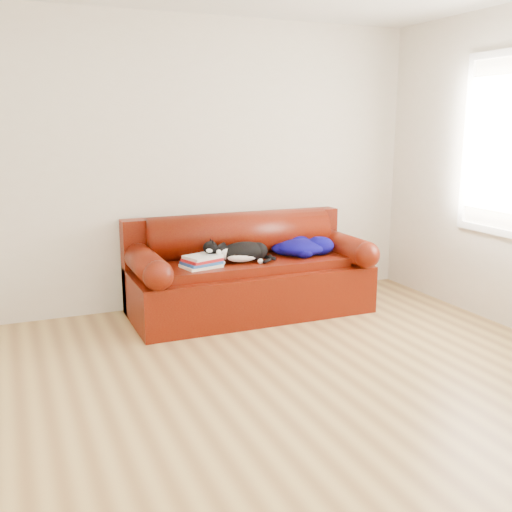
{
  "coord_description": "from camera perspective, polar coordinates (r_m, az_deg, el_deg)",
  "views": [
    {
      "loc": [
        -1.56,
        -3.28,
        1.67
      ],
      "look_at": [
        0.4,
        1.35,
        0.55
      ],
      "focal_mm": 42.0,
      "sensor_mm": 36.0,
      "label": 1
    }
  ],
  "objects": [
    {
      "name": "ground",
      "position": [
        3.99,
        2.28,
        -12.18
      ],
      "size": [
        4.5,
        4.5,
        0.0
      ],
      "primitive_type": "plane",
      "color": "olive",
      "rests_on": "ground"
    },
    {
      "name": "sofa_back",
      "position": [
        5.5,
        -1.58,
        0.71
      ],
      "size": [
        2.1,
        1.01,
        0.88
      ],
      "color": "#3A0203",
      "rests_on": "ground"
    },
    {
      "name": "room_shell",
      "position": [
        3.7,
        4.18,
        12.45
      ],
      "size": [
        4.52,
        4.02,
        2.61
      ],
      "color": "beige",
      "rests_on": "ground"
    },
    {
      "name": "book_stack",
      "position": [
        4.98,
        -5.18,
        -0.51
      ],
      "size": [
        0.34,
        0.3,
        0.1
      ],
      "rotation": [
        0.0,
        0.0,
        0.28
      ],
      "color": "white",
      "rests_on": "sofa_base"
    },
    {
      "name": "sofa_base",
      "position": [
        5.35,
        -0.6,
        -2.97
      ],
      "size": [
        2.1,
        0.9,
        0.5
      ],
      "color": "#3A0203",
      "rests_on": "ground"
    },
    {
      "name": "blanket",
      "position": [
        5.46,
        4.44,
        0.93
      ],
      "size": [
        0.57,
        0.45,
        0.17
      ],
      "rotation": [
        0.0,
        0.0,
        0.07
      ],
      "color": "#07024A",
      "rests_on": "sofa_base"
    },
    {
      "name": "cat",
      "position": [
        5.14,
        -1.24,
        0.33
      ],
      "size": [
        0.6,
        0.28,
        0.22
      ],
      "rotation": [
        0.0,
        0.0,
        -0.13
      ],
      "color": "black",
      "rests_on": "sofa_base"
    }
  ]
}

